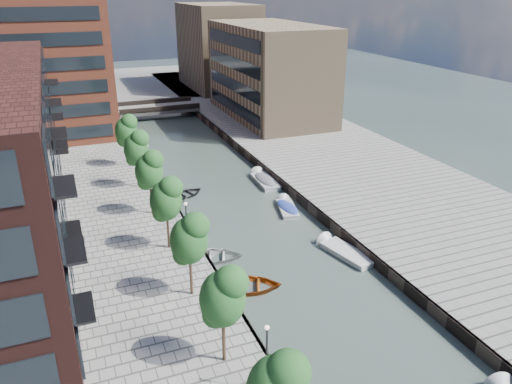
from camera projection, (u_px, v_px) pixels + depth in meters
water at (215, 181)px, 56.17m from camera, size 300.00×300.00×0.00m
quay_right at (339, 160)px, 61.45m from camera, size 20.00×140.00×1.00m
quay_wall_left at (161, 184)px, 53.90m from camera, size 0.25×140.00×1.00m
quay_wall_right at (265, 170)px, 58.07m from camera, size 0.25×140.00×1.00m
far_closure at (132, 84)px, 107.40m from camera, size 80.00×40.00×1.00m
tower at (31, 21)px, 65.62m from camera, size 18.00×18.00×30.00m
tan_block_near at (269, 71)px, 77.41m from camera, size 12.00×25.00×14.00m
tan_block_far at (218, 46)px, 99.31m from camera, size 12.00×20.00×16.00m
bridge at (157, 108)px, 83.06m from camera, size 13.00×6.00×1.30m
tree_1 at (222, 295)px, 26.37m from camera, size 2.50×2.50×5.95m
tree_2 at (189, 237)px, 32.37m from camera, size 2.50×2.50×5.95m
tree_3 at (166, 198)px, 38.37m from camera, size 2.50×2.50×5.95m
tree_4 at (149, 169)px, 44.37m from camera, size 2.50×2.50×5.95m
tree_5 at (136, 147)px, 50.37m from camera, size 2.50×2.50×5.95m
tree_6 at (126, 129)px, 56.37m from camera, size 2.50×2.50×5.95m
lamp_0 at (267, 352)px, 24.93m from camera, size 0.24×0.24×4.12m
lamp_1 at (187, 221)px, 38.65m from camera, size 0.24×0.24×4.12m
lamp_2 at (148, 159)px, 52.36m from camera, size 0.24×0.24×4.12m
sloop_2 at (247, 289)px, 36.28m from camera, size 6.11×5.28×1.06m
sloop_3 at (214, 259)px, 40.19m from camera, size 5.63×4.77×0.99m
sloop_4 at (186, 196)px, 52.24m from camera, size 4.93×4.25×0.86m
motorboat_2 at (341, 251)px, 41.20m from camera, size 2.99×5.61×1.78m
motorboat_3 at (286, 207)px, 49.13m from camera, size 2.59×4.78×1.51m
motorboat_4 at (264, 180)px, 55.80m from camera, size 2.16×5.59×1.83m
car at (249, 118)px, 75.81m from camera, size 2.30×4.01×1.29m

